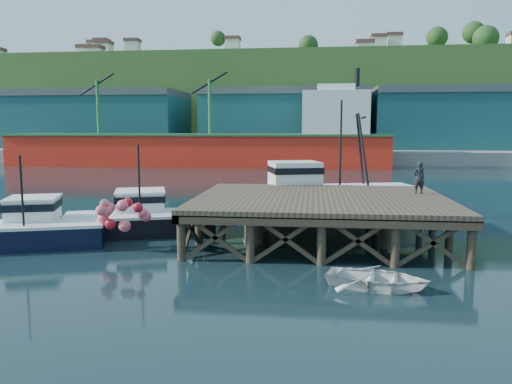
# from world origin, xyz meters

# --- Properties ---
(ground) EXTENTS (300.00, 300.00, 0.00)m
(ground) POSITION_xyz_m (0.00, 0.00, 0.00)
(ground) COLOR black
(ground) RESTS_ON ground
(wharf) EXTENTS (12.00, 10.00, 2.62)m
(wharf) POSITION_xyz_m (5.50, -0.19, 1.94)
(wharf) COLOR brown
(wharf) RESTS_ON ground
(far_quay) EXTENTS (160.00, 40.00, 2.00)m
(far_quay) POSITION_xyz_m (0.00, 70.00, 1.00)
(far_quay) COLOR gray
(far_quay) RESTS_ON ground
(warehouse_left) EXTENTS (32.00, 16.00, 9.00)m
(warehouse_left) POSITION_xyz_m (-35.00, 65.00, 6.50)
(warehouse_left) COLOR #17494E
(warehouse_left) RESTS_ON far_quay
(warehouse_mid) EXTENTS (28.00, 16.00, 9.00)m
(warehouse_mid) POSITION_xyz_m (0.00, 65.00, 6.50)
(warehouse_mid) COLOR #17494E
(warehouse_mid) RESTS_ON far_quay
(warehouse_right) EXTENTS (30.00, 16.00, 9.00)m
(warehouse_right) POSITION_xyz_m (30.00, 65.00, 6.50)
(warehouse_right) COLOR #17494E
(warehouse_right) RESTS_ON far_quay
(cargo_ship) EXTENTS (55.50, 10.00, 13.75)m
(cargo_ship) POSITION_xyz_m (-8.46, 48.00, 3.31)
(cargo_ship) COLOR red
(cargo_ship) RESTS_ON ground
(hillside) EXTENTS (220.00, 50.00, 22.00)m
(hillside) POSITION_xyz_m (0.00, 100.00, 11.00)
(hillside) COLOR #2D511E
(hillside) RESTS_ON ground
(boat_navy) EXTENTS (7.21, 4.80, 4.24)m
(boat_navy) POSITION_xyz_m (-7.85, -2.95, 0.85)
(boat_navy) COLOR black
(boat_navy) RESTS_ON ground
(boat_black) EXTENTS (7.98, 6.62, 4.63)m
(boat_black) POSITION_xyz_m (-3.73, 0.37, 0.85)
(boat_black) COLOR black
(boat_black) RESTS_ON ground
(trawler) EXTENTS (11.23, 6.46, 7.10)m
(trawler) POSITION_xyz_m (6.05, 6.60, 1.46)
(trawler) COLOR #D3BF88
(trawler) RESTS_ON ground
(dinghy) EXTENTS (3.94, 3.24, 0.71)m
(dinghy) POSITION_xyz_m (7.33, -7.47, 0.36)
(dinghy) COLOR white
(dinghy) RESTS_ON ground
(dockworker) EXTENTS (0.63, 0.46, 1.61)m
(dockworker) POSITION_xyz_m (10.43, 1.60, 2.93)
(dockworker) COLOR black
(dockworker) RESTS_ON wharf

